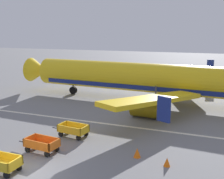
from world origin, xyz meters
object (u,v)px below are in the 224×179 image
at_px(airplane, 150,79).
at_px(traffic_cone_near_plane, 137,153).
at_px(traffic_cone_mid_apron, 167,162).
at_px(baggage_cart_third_in_row, 42,144).
at_px(baggage_cart_fourth_in_row, 73,130).
at_px(baggage_cart_second_in_row, 1,163).

distance_m(airplane, traffic_cone_near_plane, 17.09).
distance_m(airplane, traffic_cone_mid_apron, 18.26).
height_order(baggage_cart_third_in_row, baggage_cart_fourth_in_row, same).
height_order(airplane, traffic_cone_mid_apron, airplane).
xyz_separation_m(airplane, baggage_cart_fourth_in_row, (-3.03, -14.53, -2.45)).
bearing_deg(airplane, traffic_cone_mid_apron, -71.66).
xyz_separation_m(airplane, traffic_cone_near_plane, (3.38, -16.53, -2.70)).
distance_m(baggage_cart_fourth_in_row, traffic_cone_near_plane, 6.72).
height_order(traffic_cone_near_plane, traffic_cone_mid_apron, traffic_cone_near_plane).
distance_m(baggage_cart_fourth_in_row, traffic_cone_mid_apron, 9.09).
height_order(baggage_cart_third_in_row, traffic_cone_mid_apron, baggage_cart_third_in_row).
distance_m(baggage_cart_second_in_row, baggage_cart_fourth_in_row, 7.50).
height_order(airplane, traffic_cone_near_plane, airplane).
xyz_separation_m(traffic_cone_near_plane, traffic_cone_mid_apron, (2.30, -0.60, -0.04)).
relative_size(baggage_cart_third_in_row, baggage_cart_fourth_in_row, 1.00).
bearing_deg(traffic_cone_mid_apron, baggage_cart_fourth_in_row, 163.37).
bearing_deg(baggage_cart_third_in_row, baggage_cart_second_in_row, -99.34).
xyz_separation_m(baggage_cart_fourth_in_row, traffic_cone_near_plane, (6.41, -2.00, -0.25)).
xyz_separation_m(baggage_cart_third_in_row, traffic_cone_near_plane, (7.02, 1.75, -0.25)).
bearing_deg(airplane, baggage_cart_fourth_in_row, -101.77).
bearing_deg(baggage_cart_second_in_row, baggage_cart_third_in_row, 80.66).
distance_m(traffic_cone_near_plane, traffic_cone_mid_apron, 2.38).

